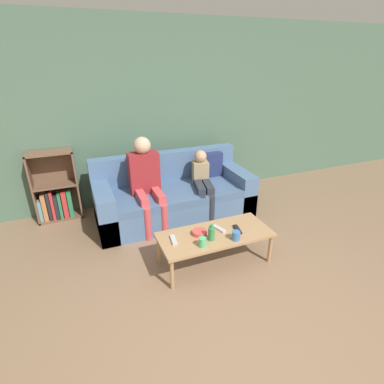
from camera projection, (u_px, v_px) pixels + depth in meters
name	position (u px, v px, depth m)	size (l,w,h in m)	color
ground_plane	(249.00, 341.00, 2.41)	(22.00, 22.00, 0.00)	#84664C
wall_back	(148.00, 115.00, 4.33)	(12.00, 0.06, 2.60)	#4C6B56
couch	(174.00, 197.00, 4.21)	(2.13, 0.92, 0.84)	#4C6B93
bookshelf	(56.00, 193.00, 4.11)	(0.57, 0.28, 0.96)	brown
coffee_table	(215.00, 236.00, 3.19)	(1.21, 0.52, 0.37)	#A87F56
person_adult	(146.00, 176.00, 3.84)	(0.39, 0.64, 1.18)	#C6474C
person_child	(202.00, 181.00, 4.11)	(0.34, 0.66, 0.91)	#282D38
cup_near	(203.00, 242.00, 2.95)	(0.08, 0.08, 0.10)	#4CB77A
cup_far	(236.00, 236.00, 3.06)	(0.09, 0.09, 0.10)	#3D70B2
tv_remote_0	(237.00, 229.00, 3.23)	(0.08, 0.18, 0.02)	black
tv_remote_1	(173.00, 240.00, 3.05)	(0.07, 0.17, 0.02)	#B7B7BC
tv_remote_2	(219.00, 229.00, 3.25)	(0.10, 0.18, 0.02)	#B7B7BC
snack_bowl	(200.00, 233.00, 3.15)	(0.16, 0.16, 0.05)	#DB4C47
bottle	(211.00, 233.00, 3.04)	(0.07, 0.07, 0.18)	#33844C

